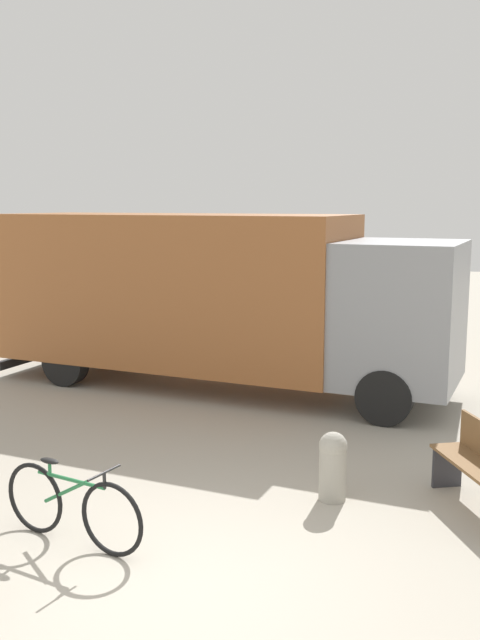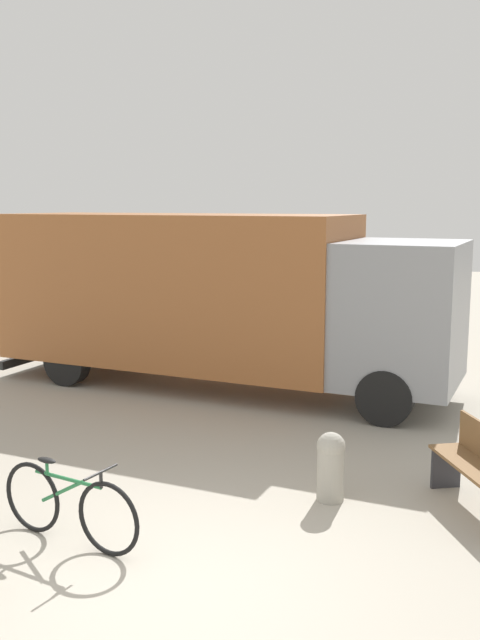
% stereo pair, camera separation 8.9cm
% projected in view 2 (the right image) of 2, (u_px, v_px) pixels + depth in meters
% --- Properties ---
extents(ground_plane, '(60.00, 60.00, 0.00)m').
position_uv_depth(ground_plane, '(163.00, 590.00, 5.93)').
color(ground_plane, '#A8A091').
extents(delivery_truck, '(8.28, 3.50, 3.00)m').
position_uv_depth(delivery_truck, '(215.00, 294.00, 12.27)').
color(delivery_truck, '#99592D').
rests_on(delivery_truck, ground).
extents(bicycle_middle, '(1.62, 0.57, 0.80)m').
position_uv_depth(bicycle_middle, '(69.00, 505.00, 6.70)').
color(bicycle_middle, black).
rests_on(bicycle_middle, ground).
extents(bollard_near_bench, '(0.31, 0.31, 0.76)m').
position_uv_depth(bollard_near_bench, '(331.00, 464.00, 7.67)').
color(bollard_near_bench, '#9E998C').
rests_on(bollard_near_bench, ground).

